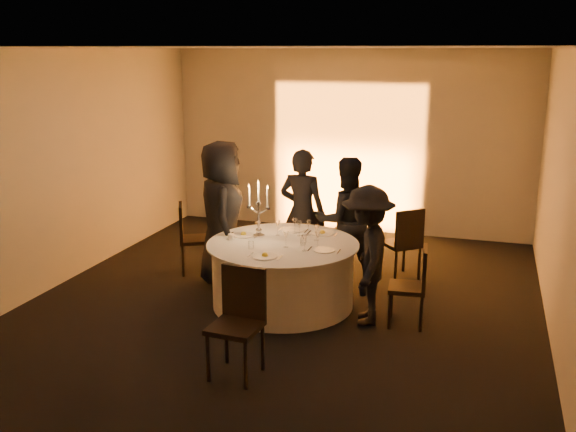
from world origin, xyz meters
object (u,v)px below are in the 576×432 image
(chair_back_left, at_px, (313,236))
(chair_front, at_px, (239,315))
(guest_back_right, at_px, (346,220))
(coffee_cup, at_px, (231,237))
(guest_back_left, at_px, (302,213))
(banquet_table, at_px, (283,274))
(guest_left, at_px, (222,214))
(candelabra, at_px, (259,217))
(chair_back_right, at_px, (404,240))
(chair_right, at_px, (414,282))
(guest_right, at_px, (367,255))
(chair_left, at_px, (190,234))

(chair_back_left, relative_size, chair_front, 0.83)
(guest_back_right, bearing_deg, coffee_cup, 14.55)
(guest_back_left, bearing_deg, banquet_table, 99.29)
(banquet_table, height_order, coffee_cup, coffee_cup)
(guest_left, distance_m, guest_back_left, 1.11)
(guest_back_left, height_order, candelabra, guest_back_left)
(guest_left, distance_m, guest_back_right, 1.60)
(banquet_table, relative_size, coffee_cup, 16.36)
(chair_back_right, distance_m, chair_right, 1.48)
(banquet_table, bearing_deg, coffee_cup, -176.63)
(guest_left, distance_m, guest_right, 2.10)
(guest_left, bearing_deg, coffee_cup, -170.14)
(chair_right, xyz_separation_m, guest_back_left, (-1.65, 1.25, 0.36))
(guest_left, xyz_separation_m, guest_back_right, (1.49, 0.58, -0.11))
(guest_left, xyz_separation_m, guest_back_left, (0.87, 0.69, -0.08))
(chair_left, distance_m, coffee_cup, 1.22)
(chair_left, distance_m, guest_right, 2.77)
(chair_front, height_order, guest_back_right, guest_back_right)
(banquet_table, xyz_separation_m, candelabra, (-0.37, 0.17, 0.63))
(guest_back_left, bearing_deg, chair_right, 147.47)
(guest_left, bearing_deg, chair_right, -126.78)
(guest_back_left, bearing_deg, coffee_cup, 69.07)
(chair_back_left, bearing_deg, chair_front, 92.92)
(guest_right, bearing_deg, coffee_cup, -105.75)
(chair_right, height_order, candelabra, candelabra)
(chair_back_left, xyz_separation_m, guest_left, (-0.95, -0.94, 0.47))
(chair_front, relative_size, guest_back_right, 0.61)
(guest_right, xyz_separation_m, coffee_cup, (-1.68, 0.15, 0.02))
(chair_back_left, height_order, chair_front, chair_front)
(guest_back_right, distance_m, candelabra, 1.24)
(banquet_table, distance_m, guest_left, 1.19)
(chair_back_left, distance_m, candelabra, 1.36)
(chair_back_right, distance_m, guest_back_left, 1.40)
(chair_back_left, distance_m, guest_right, 1.91)
(chair_back_right, bearing_deg, guest_left, -19.62)
(chair_front, xyz_separation_m, guest_back_right, (0.40, 2.73, 0.25))
(chair_left, relative_size, candelabra, 1.37)
(guest_right, bearing_deg, guest_left, -117.80)
(chair_left, height_order, coffee_cup, chair_left)
(chair_right, xyz_separation_m, coffee_cup, (-2.20, 0.10, 0.29))
(chair_left, xyz_separation_m, guest_back_left, (1.48, 0.40, 0.32))
(banquet_table, distance_m, candelabra, 0.75)
(chair_back_left, relative_size, guest_back_left, 0.49)
(chair_left, distance_m, chair_front, 2.96)
(chair_right, relative_size, guest_right, 0.58)
(banquet_table, height_order, guest_back_right, guest_back_right)
(guest_back_right, distance_m, guest_right, 1.31)
(chair_right, relative_size, guest_back_left, 0.52)
(chair_left, xyz_separation_m, chair_front, (1.69, -2.43, 0.04))
(guest_back_right, height_order, candelabra, guest_back_right)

